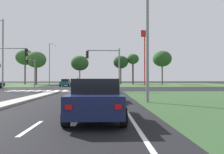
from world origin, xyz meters
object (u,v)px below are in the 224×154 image
object	(u,v)px
car_teal_fifth	(66,83)
treeline_fourth	(80,63)
car_navy_third	(97,98)
traffic_signal_far_left	(32,68)
car_white_near	(91,84)
street_lamp_near	(151,31)
street_lamp_second	(2,50)
fastfood_pole_sign	(145,46)
treeline_fifth	(133,59)
treeline_seventh	(162,59)
traffic_signal_near_right	(107,62)
traffic_signal_near_left	(8,61)
treeline_second	(25,57)
car_blue_second	(100,90)
treeline_third	(36,60)
pedestrian_at_median	(78,81)
treeline_sixth	(121,62)
street_lamp_third	(50,62)

from	to	relation	value
car_teal_fifth	treeline_fourth	world-z (taller)	treeline_fourth
car_navy_third	traffic_signal_far_left	bearing A→B (deg)	114.42
car_white_near	street_lamp_near	bearing A→B (deg)	16.09
car_white_near	car_teal_fifth	bearing A→B (deg)	-150.07
car_navy_third	treeline_fourth	distance (m)	52.68
car_teal_fifth	treeline_fourth	xyz separation A→B (m)	(0.60, 18.06, 5.50)
street_lamp_second	fastfood_pole_sign	size ratio (longest dim) A/B	0.74
street_lamp_second	car_white_near	bearing A→B (deg)	11.84
car_teal_fifth	treeline_fifth	xyz separation A→B (m)	(16.28, 15.37, 6.41)
street_lamp_near	fastfood_pole_sign	world-z (taller)	fastfood_pole_sign
treeline_seventh	traffic_signal_near_right	bearing A→B (deg)	-117.28
traffic_signal_near_left	street_lamp_second	size ratio (longest dim) A/B	0.56
fastfood_pole_sign	treeline_second	size ratio (longest dim) A/B	1.35
traffic_signal_near_right	car_navy_third	bearing A→B (deg)	-91.73
car_blue_second	street_lamp_second	size ratio (longest dim) A/B	0.46
treeline_third	treeline_seventh	world-z (taller)	treeline_seventh
pedestrian_at_median	treeline_sixth	xyz separation A→B (m)	(10.17, 14.58, 5.14)
car_white_near	street_lamp_near	distance (m)	19.38
street_lamp_third	treeline_second	bearing A→B (deg)	145.02
car_navy_third	traffic_signal_near_left	xyz separation A→B (m)	(-11.71, 17.17, 3.02)
traffic_signal_near_left	street_lamp_second	distance (m)	4.81
traffic_signal_near_right	treeline_seventh	distance (m)	35.61
car_navy_third	treeline_third	bearing A→B (deg)	111.50
car_teal_fifth	treeline_second	xyz separation A→B (m)	(-14.98, 16.48, 7.02)
car_white_near	car_navy_third	size ratio (longest dim) A/B	1.08
traffic_signal_near_right	fastfood_pole_sign	world-z (taller)	fastfood_pole_sign
pedestrian_at_median	treeline_seventh	size ratio (longest dim) A/B	0.18
street_lamp_second	treeline_sixth	bearing A→B (deg)	55.27
car_blue_second	car_teal_fifth	xyz separation A→B (m)	(-7.92, 27.30, 0.03)
car_white_near	street_lamp_near	size ratio (longest dim) A/B	0.54
treeline_second	treeline_fourth	world-z (taller)	treeline_second
street_lamp_third	treeline_fourth	bearing A→B (deg)	49.18
street_lamp_second	treeline_second	distance (m)	30.81
street_lamp_second	treeline_second	xyz separation A→B (m)	(-8.60, 29.50, 2.21)
car_blue_second	treeline_second	xyz separation A→B (m)	(-22.90, 43.79, 7.05)
pedestrian_at_median	treeline_sixth	distance (m)	18.51
treeline_seventh	treeline_fourth	bearing A→B (deg)	172.37
fastfood_pole_sign	treeline_third	xyz separation A→B (m)	(-28.94, 7.66, -2.77)
car_blue_second	car_navy_third	xyz separation A→B (m)	(0.01, -6.52, 0.04)
car_teal_fifth	treeline_fourth	distance (m)	18.89
car_white_near	treeline_second	bearing A→B (deg)	-142.05
treeline_fourth	treeline_seventh	world-z (taller)	treeline_seventh
traffic_signal_near_left	pedestrian_at_median	size ratio (longest dim) A/B	3.25
street_lamp_near	car_navy_third	bearing A→B (deg)	-122.79
car_blue_second	pedestrian_at_median	xyz separation A→B (m)	(-5.40, 27.21, 0.43)
treeline_fifth	traffic_signal_near_left	bearing A→B (deg)	-122.06
pedestrian_at_median	treeline_fourth	world-z (taller)	treeline_fourth
car_blue_second	treeline_fifth	size ratio (longest dim) A/B	0.52
traffic_signal_far_left	treeline_second	size ratio (longest dim) A/B	0.52
street_lamp_near	traffic_signal_near_right	bearing A→B (deg)	103.19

